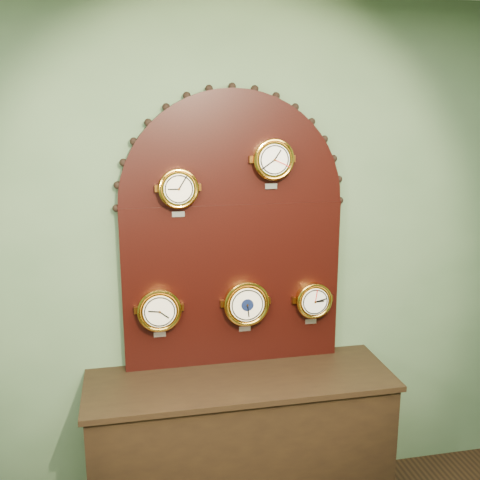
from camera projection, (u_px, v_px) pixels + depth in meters
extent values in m
plane|color=#486444|center=(231.00, 261.00, 3.12)|extent=(4.00, 0.00, 4.00)
cube|color=black|center=(241.00, 449.00, 3.10)|extent=(1.60, 0.50, 0.80)
cube|color=black|center=(233.00, 285.00, 3.10)|extent=(1.20, 0.06, 0.90)
cylinder|color=black|center=(232.00, 204.00, 3.00)|extent=(1.20, 0.06, 1.20)
cylinder|color=gold|center=(178.00, 188.00, 2.86)|extent=(0.19, 0.08, 0.19)
torus|color=gold|center=(179.00, 189.00, 2.83)|extent=(0.21, 0.02, 0.21)
cylinder|color=white|center=(179.00, 189.00, 2.83)|extent=(0.15, 0.01, 0.15)
cube|color=silver|center=(178.00, 214.00, 2.92)|extent=(0.06, 0.01, 0.03)
cylinder|color=gold|center=(273.00, 159.00, 2.93)|extent=(0.20, 0.08, 0.20)
torus|color=gold|center=(274.00, 160.00, 2.90)|extent=(0.22, 0.02, 0.22)
cylinder|color=white|center=(275.00, 160.00, 2.89)|extent=(0.16, 0.01, 0.16)
cube|color=silver|center=(271.00, 186.00, 2.99)|extent=(0.07, 0.01, 0.03)
cylinder|color=gold|center=(159.00, 309.00, 2.99)|extent=(0.22, 0.08, 0.22)
torus|color=gold|center=(160.00, 311.00, 2.96)|extent=(0.24, 0.02, 0.24)
cylinder|color=white|center=(160.00, 312.00, 2.95)|extent=(0.17, 0.01, 0.17)
cube|color=silver|center=(160.00, 334.00, 3.05)|extent=(0.06, 0.01, 0.03)
cylinder|color=gold|center=(246.00, 302.00, 3.08)|extent=(0.23, 0.08, 0.23)
torus|color=gold|center=(247.00, 304.00, 3.05)|extent=(0.25, 0.02, 0.25)
cylinder|color=white|center=(247.00, 305.00, 3.04)|extent=(0.19, 0.01, 0.19)
cube|color=silver|center=(245.00, 329.00, 3.14)|extent=(0.07, 0.01, 0.03)
cylinder|color=#0C1535|center=(247.00, 305.00, 3.04)|extent=(0.07, 0.00, 0.07)
cylinder|color=gold|center=(313.00, 299.00, 3.16)|extent=(0.19, 0.08, 0.19)
torus|color=gold|center=(315.00, 301.00, 3.13)|extent=(0.21, 0.02, 0.21)
cylinder|color=white|center=(315.00, 302.00, 3.12)|extent=(0.15, 0.01, 0.15)
cube|color=silver|center=(311.00, 321.00, 3.21)|extent=(0.06, 0.01, 0.03)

